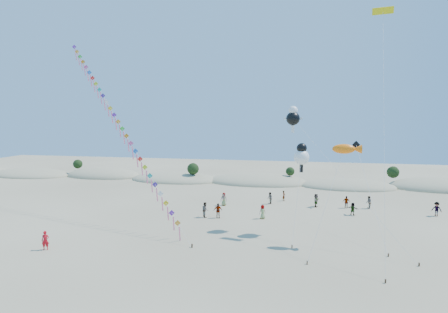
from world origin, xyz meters
The scene contains 10 objects.
ground centered at (0.00, 0.00, 0.00)m, with size 160.00×160.00×0.00m, color gray.
dune_ridge centered at (1.06, 45.14, 0.11)m, with size 145.30×11.49×5.57m.
kite_train centered at (-14.10, 18.21, 11.88)m, with size 23.24×17.37×22.96m.
fish_kite centered at (12.16, 13.13, 9.22)m, with size 4.93×6.55×9.72m.
cartoon_kite_low centered at (7.97, 15.85, 8.27)m, with size 1.59×5.86×9.57m.
cartoon_kite_high centered at (7.00, 17.67, 12.23)m, with size 11.74×9.86×13.46m.
parafoil_kite centered at (15.85, 18.41, 22.55)m, with size 2.75×14.58×23.57m.
dark_kite centered at (14.60, 18.74, 6.50)m, with size 2.00×11.85×9.51m.
flyer_foreground centered at (-15.09, 5.71, 0.89)m, with size 0.65×0.43×1.78m, color red.
beachgoers centered at (8.51, 25.13, 0.87)m, with size 29.18×11.87×1.86m.
Camera 1 is at (7.93, -23.76, 12.31)m, focal length 30.00 mm.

